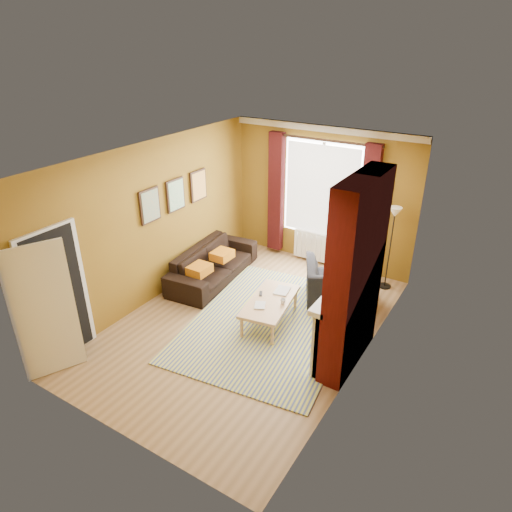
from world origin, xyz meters
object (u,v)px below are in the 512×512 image
at_px(armchair, 338,283).
at_px(floor_lamp, 393,225).
at_px(sofa, 213,263).
at_px(wicker_stool, 340,276).
at_px(coffee_table, 270,302).

bearing_deg(armchair, floor_lamp, -147.51).
relative_size(sofa, wicker_stool, 4.36).
height_order(armchair, wicker_stool, armchair).
distance_m(wicker_stool, floor_lamp, 1.33).
relative_size(armchair, floor_lamp, 0.71).
bearing_deg(floor_lamp, coffee_table, -120.49).
height_order(coffee_table, floor_lamp, floor_lamp).
height_order(coffee_table, wicker_stool, wicker_stool).
height_order(armchair, coffee_table, armchair).
bearing_deg(floor_lamp, sofa, -154.32).
height_order(wicker_stool, floor_lamp, floor_lamp).
xyz_separation_m(armchair, coffee_table, (-0.70, -1.19, 0.01)).
relative_size(wicker_stool, floor_lamp, 0.31).
relative_size(sofa, floor_lamp, 1.37).
bearing_deg(wicker_stool, armchair, -72.58).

